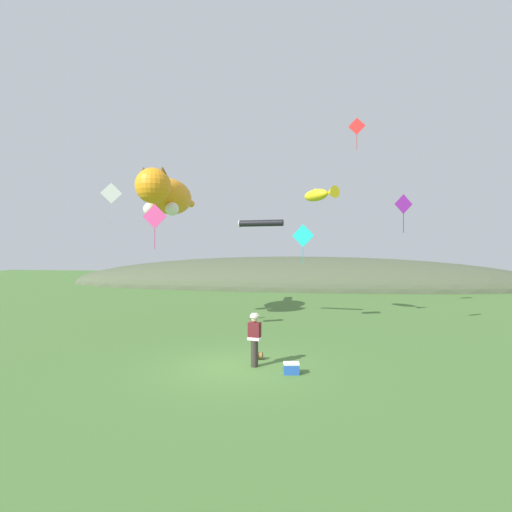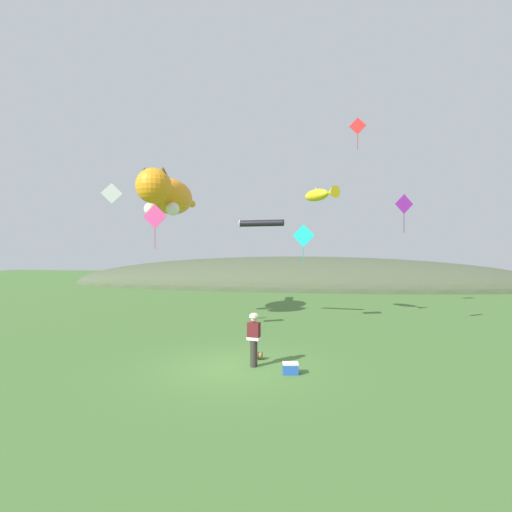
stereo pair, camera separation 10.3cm
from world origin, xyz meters
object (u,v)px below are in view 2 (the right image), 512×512
(kite_spool, at_px, (260,356))
(picnic_cooler, at_px, (290,368))
(kite_fish_windsock, at_px, (320,194))
(kite_diamond_teal, at_px, (304,236))
(kite_tube_streamer, at_px, (261,223))
(kite_diamond_white, at_px, (112,194))
(kite_diamond_red, at_px, (358,126))
(kite_giant_cat, at_px, (167,196))
(kite_diamond_pink, at_px, (155,217))
(kite_diamond_violet, at_px, (404,205))
(festival_attendant, at_px, (254,338))

(kite_spool, bearing_deg, picnic_cooler, -51.11)
(kite_fish_windsock, distance_m, kite_diamond_teal, 2.94)
(kite_tube_streamer, xyz_separation_m, kite_diamond_white, (-5.81, -5.58, 0.98))
(kite_fish_windsock, xyz_separation_m, kite_diamond_red, (2.19, 1.62, 4.20))
(kite_tube_streamer, bearing_deg, kite_diamond_red, 23.97)
(picnic_cooler, relative_size, kite_giant_cat, 0.07)
(kite_spool, xyz_separation_m, kite_tube_streamer, (-1.24, 8.02, 5.26))
(picnic_cooler, xyz_separation_m, kite_diamond_red, (2.98, 11.93, 11.05))
(kite_diamond_pink, bearing_deg, kite_diamond_red, 39.19)
(picnic_cooler, distance_m, kite_diamond_violet, 10.74)
(kite_giant_cat, bearing_deg, picnic_cooler, -49.43)
(kite_fish_windsock, bearing_deg, kite_tube_streamer, -166.25)
(kite_diamond_red, bearing_deg, kite_tube_streamer, -156.03)
(kite_spool, relative_size, kite_diamond_red, 0.14)
(picnic_cooler, distance_m, kite_diamond_white, 11.05)
(kite_fish_windsock, xyz_separation_m, kite_tube_streamer, (-3.23, -0.79, -1.63))
(kite_spool, distance_m, kite_diamond_violet, 10.42)
(kite_diamond_violet, height_order, kite_diamond_red, kite_diamond_red)
(kite_spool, distance_m, kite_diamond_pink, 7.88)
(kite_diamond_violet, bearing_deg, kite_fish_windsock, 145.87)
(festival_attendant, xyz_separation_m, kite_giant_cat, (-6.45, 8.43, 6.04))
(kite_spool, distance_m, picnic_cooler, 1.92)
(kite_giant_cat, relative_size, kite_diamond_teal, 3.75)
(kite_giant_cat, distance_m, kite_diamond_teal, 8.03)
(kite_fish_windsock, height_order, kite_diamond_violet, kite_fish_windsock)
(kite_diamond_violet, height_order, kite_diamond_teal, kite_diamond_violet)
(picnic_cooler, distance_m, kite_giant_cat, 13.69)
(kite_spool, height_order, kite_diamond_pink, kite_diamond_pink)
(picnic_cooler, relative_size, kite_diamond_pink, 0.27)
(festival_attendant, relative_size, kite_diamond_red, 0.93)
(kite_fish_windsock, distance_m, kite_diamond_red, 5.00)
(kite_tube_streamer, bearing_deg, kite_diamond_pink, -127.03)
(kite_giant_cat, bearing_deg, kite_diamond_violet, -6.52)
(kite_spool, relative_size, kite_diamond_teal, 0.13)
(kite_giant_cat, relative_size, kite_diamond_violet, 4.29)
(kite_giant_cat, xyz_separation_m, kite_diamond_white, (-0.54, -5.08, -0.61))
(festival_attendant, relative_size, kite_fish_windsock, 0.74)
(kite_fish_windsock, relative_size, kite_tube_streamer, 0.93)
(kite_diamond_white, bearing_deg, kite_diamond_teal, 30.62)
(festival_attendant, relative_size, kite_tube_streamer, 0.69)
(festival_attendant, distance_m, kite_diamond_red, 15.89)
(kite_diamond_violet, distance_m, kite_diamond_red, 6.98)
(kite_diamond_violet, height_order, kite_diamond_white, kite_diamond_white)
(kite_giant_cat, bearing_deg, kite_diamond_pink, -74.21)
(festival_attendant, height_order, kite_diamond_violet, kite_diamond_violet)
(kite_spool, distance_m, kite_diamond_teal, 8.66)
(festival_attendant, height_order, kite_fish_windsock, kite_fish_windsock)
(kite_giant_cat, bearing_deg, kite_fish_windsock, 8.62)
(kite_giant_cat, xyz_separation_m, kite_tube_streamer, (5.28, 0.50, -1.59))
(kite_giant_cat, distance_m, kite_diamond_violet, 12.64)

